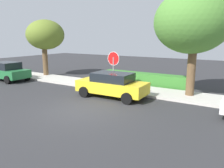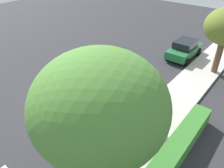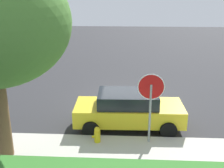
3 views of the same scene
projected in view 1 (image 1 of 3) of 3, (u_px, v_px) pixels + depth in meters
ground_plane at (82, 110)px, 10.75m from camera, size 60.00×60.00×0.00m
sidewalk_curb at (129, 89)px, 14.97m from camera, size 32.00×2.43×0.14m
stop_sign at (113, 64)px, 14.25m from camera, size 0.90×0.08×2.62m
parked_car_yellow at (112, 85)px, 13.00m from camera, size 4.26×2.02×1.48m
parked_car_green at (7, 71)px, 18.15m from camera, size 3.96×2.01×1.53m
street_tree_near_corner at (192, 22)px, 12.42m from camera, size 4.31×4.31×6.20m
street_tree_mid_block at (45, 35)px, 19.59m from camera, size 3.37×3.37×5.09m
fire_hydrant at (139, 89)px, 13.73m from camera, size 0.30×0.22×0.72m
front_yard_hedge at (144, 79)px, 16.35m from camera, size 6.56×0.91×0.92m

